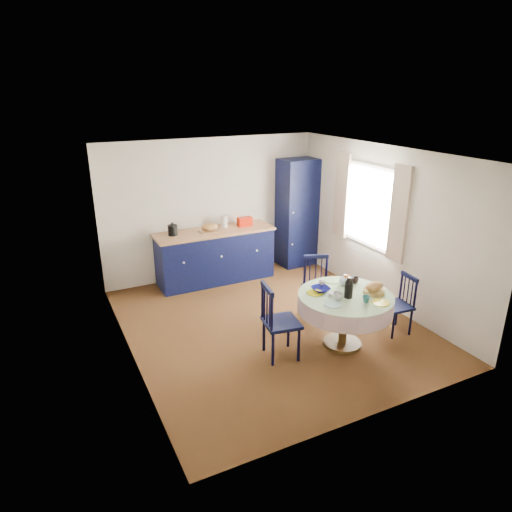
{
  "coord_description": "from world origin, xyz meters",
  "views": [
    {
      "loc": [
        -2.84,
        -5.27,
        3.3
      ],
      "look_at": [
        -0.13,
        0.2,
        1.04
      ],
      "focal_mm": 32.0,
      "sensor_mm": 36.0,
      "label": 1
    }
  ],
  "objects_px": {
    "chair_left": "(278,321)",
    "chair_right": "(399,304)",
    "pantry_cabinet": "(298,213)",
    "mug_c": "(354,280)",
    "dining_table": "(346,303)",
    "chair_far": "(317,286)",
    "kitchen_counter": "(215,255)",
    "mug_d": "(321,284)",
    "mug_a": "(337,296)",
    "cobalt_bowl": "(321,289)",
    "mug_b": "(366,299)"
  },
  "relations": [
    {
      "from": "pantry_cabinet",
      "to": "chair_left",
      "type": "xyz_separation_m",
      "value": [
        -1.96,
        -2.79,
        -0.52
      ]
    },
    {
      "from": "mug_b",
      "to": "mug_c",
      "type": "xyz_separation_m",
      "value": [
        0.24,
        0.55,
        0.0
      ]
    },
    {
      "from": "chair_right",
      "to": "cobalt_bowl",
      "type": "xyz_separation_m",
      "value": [
        -1.16,
        0.27,
        0.35
      ]
    },
    {
      "from": "kitchen_counter",
      "to": "mug_c",
      "type": "relative_size",
      "value": 17.98
    },
    {
      "from": "mug_a",
      "to": "mug_d",
      "type": "relative_size",
      "value": 1.26
    },
    {
      "from": "pantry_cabinet",
      "to": "chair_far",
      "type": "relative_size",
      "value": 2.22
    },
    {
      "from": "kitchen_counter",
      "to": "mug_d",
      "type": "distance_m",
      "value": 2.58
    },
    {
      "from": "kitchen_counter",
      "to": "mug_c",
      "type": "height_order",
      "value": "kitchen_counter"
    },
    {
      "from": "chair_left",
      "to": "mug_a",
      "type": "bearing_deg",
      "value": -97.59
    },
    {
      "from": "chair_left",
      "to": "dining_table",
      "type": "bearing_deg",
      "value": -90.02
    },
    {
      "from": "kitchen_counter",
      "to": "chair_left",
      "type": "distance_m",
      "value": 2.7
    },
    {
      "from": "pantry_cabinet",
      "to": "chair_right",
      "type": "distance_m",
      "value": 3.04
    },
    {
      "from": "chair_left",
      "to": "mug_d",
      "type": "distance_m",
      "value": 0.85
    },
    {
      "from": "chair_left",
      "to": "cobalt_bowl",
      "type": "xyz_separation_m",
      "value": [
        0.69,
        0.08,
        0.27
      ]
    },
    {
      "from": "chair_far",
      "to": "mug_d",
      "type": "xyz_separation_m",
      "value": [
        -0.32,
        -0.56,
        0.33
      ]
    },
    {
      "from": "chair_right",
      "to": "mug_d",
      "type": "bearing_deg",
      "value": -104.28
    },
    {
      "from": "pantry_cabinet",
      "to": "mug_a",
      "type": "height_order",
      "value": "pantry_cabinet"
    },
    {
      "from": "chair_left",
      "to": "chair_far",
      "type": "xyz_separation_m",
      "value": [
        1.1,
        0.76,
        -0.04
      ]
    },
    {
      "from": "kitchen_counter",
      "to": "mug_d",
      "type": "bearing_deg",
      "value": -76.87
    },
    {
      "from": "chair_left",
      "to": "mug_a",
      "type": "relative_size",
      "value": 8.1
    },
    {
      "from": "chair_left",
      "to": "mug_c",
      "type": "xyz_separation_m",
      "value": [
        1.25,
        0.1,
        0.29
      ]
    },
    {
      "from": "mug_b",
      "to": "cobalt_bowl",
      "type": "bearing_deg",
      "value": 121.61
    },
    {
      "from": "chair_right",
      "to": "mug_a",
      "type": "distance_m",
      "value": 1.17
    },
    {
      "from": "kitchen_counter",
      "to": "chair_left",
      "type": "height_order",
      "value": "kitchen_counter"
    },
    {
      "from": "chair_left",
      "to": "chair_right",
      "type": "height_order",
      "value": "chair_left"
    },
    {
      "from": "chair_right",
      "to": "pantry_cabinet",
      "type": "bearing_deg",
      "value": -176.55
    },
    {
      "from": "mug_d",
      "to": "chair_far",
      "type": "bearing_deg",
      "value": 60.35
    },
    {
      "from": "kitchen_counter",
      "to": "chair_left",
      "type": "relative_size",
      "value": 2.09
    },
    {
      "from": "pantry_cabinet",
      "to": "mug_c",
      "type": "height_order",
      "value": "pantry_cabinet"
    },
    {
      "from": "dining_table",
      "to": "chair_left",
      "type": "height_order",
      "value": "dining_table"
    },
    {
      "from": "chair_left",
      "to": "mug_c",
      "type": "bearing_deg",
      "value": -76.21
    },
    {
      "from": "kitchen_counter",
      "to": "mug_b",
      "type": "bearing_deg",
      "value": -75.37
    },
    {
      "from": "chair_far",
      "to": "mug_a",
      "type": "bearing_deg",
      "value": -89.5
    },
    {
      "from": "dining_table",
      "to": "mug_d",
      "type": "relative_size",
      "value": 12.5
    },
    {
      "from": "kitchen_counter",
      "to": "pantry_cabinet",
      "type": "relative_size",
      "value": 1.03
    },
    {
      "from": "kitchen_counter",
      "to": "chair_right",
      "type": "relative_size",
      "value": 2.47
    },
    {
      "from": "dining_table",
      "to": "mug_c",
      "type": "relative_size",
      "value": 10.59
    },
    {
      "from": "mug_c",
      "to": "cobalt_bowl",
      "type": "relative_size",
      "value": 0.49
    },
    {
      "from": "chair_left",
      "to": "mug_a",
      "type": "distance_m",
      "value": 0.82
    },
    {
      "from": "pantry_cabinet",
      "to": "mug_d",
      "type": "relative_size",
      "value": 20.68
    },
    {
      "from": "kitchen_counter",
      "to": "mug_a",
      "type": "distance_m",
      "value": 2.98
    },
    {
      "from": "mug_a",
      "to": "mug_c",
      "type": "height_order",
      "value": "mug_a"
    },
    {
      "from": "dining_table",
      "to": "chair_far",
      "type": "relative_size",
      "value": 1.34
    },
    {
      "from": "pantry_cabinet",
      "to": "dining_table",
      "type": "height_order",
      "value": "pantry_cabinet"
    },
    {
      "from": "mug_c",
      "to": "mug_d",
      "type": "xyz_separation_m",
      "value": [
        -0.48,
        0.1,
        -0.0
      ]
    },
    {
      "from": "mug_a",
      "to": "cobalt_bowl",
      "type": "height_order",
      "value": "mug_a"
    },
    {
      "from": "cobalt_bowl",
      "to": "kitchen_counter",
      "type": "bearing_deg",
      "value": 100.49
    },
    {
      "from": "mug_c",
      "to": "chair_far",
      "type": "bearing_deg",
      "value": 103.5
    },
    {
      "from": "chair_far",
      "to": "chair_right",
      "type": "height_order",
      "value": "chair_far"
    },
    {
      "from": "dining_table",
      "to": "chair_far",
      "type": "bearing_deg",
      "value": 79.76
    }
  ]
}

